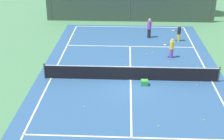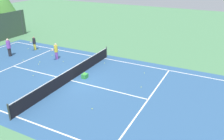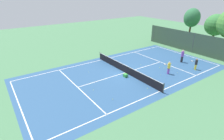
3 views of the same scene
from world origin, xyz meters
name	(u,v)px [view 1 (image 1 of 3)]	position (x,y,z in m)	size (l,w,h in m)	color
ground_plane	(131,80)	(0.00, 0.00, 0.00)	(80.00, 80.00, 0.00)	#4C8456
court_surface	(131,80)	(0.00, 0.00, 0.00)	(13.00, 25.00, 0.01)	#2D5684
tennis_net	(131,73)	(0.00, 0.00, 0.51)	(11.90, 0.10, 1.10)	#333833
perimeter_fence	(130,7)	(0.00, 14.00, 1.60)	(18.00, 0.12, 3.20)	#384C3D
player_0	(149,28)	(1.76, 8.81, 0.93)	(0.39, 0.39, 1.82)	#232328
player_1	(172,48)	(3.23, 4.07, 0.82)	(0.92, 0.43, 1.59)	purple
player_2	(179,33)	(4.36, 7.98, 0.76)	(0.90, 0.44, 1.47)	yellow
ball_crate	(144,83)	(0.91, -0.71, 0.18)	(0.47, 0.40, 0.43)	green
tennis_ball_0	(204,71)	(5.32, 1.68, 0.03)	(0.07, 0.07, 0.07)	#CCE533
tennis_ball_1	(182,42)	(4.69, 7.64, 0.03)	(0.07, 0.07, 0.07)	#CCE533
tennis_ball_2	(147,45)	(1.46, 6.68, 0.03)	(0.07, 0.07, 0.07)	#CCE533
tennis_ball_3	(84,107)	(-2.73, -3.63, 0.03)	(0.07, 0.07, 0.07)	#CCE533
tennis_ball_4	(152,53)	(1.82, 4.95, 0.03)	(0.07, 0.07, 0.07)	#CCE533
tennis_ball_5	(121,60)	(-0.73, 3.29, 0.03)	(0.07, 0.07, 0.07)	#CCE533
tennis_ball_6	(176,52)	(3.79, 5.15, 0.03)	(0.07, 0.07, 0.07)	#CCE533
tennis_ball_7	(197,85)	(4.38, -0.60, 0.03)	(0.07, 0.07, 0.07)	#CCE533
tennis_ball_8	(204,120)	(3.96, -4.70, 0.03)	(0.07, 0.07, 0.07)	#CCE533
tennis_ball_9	(147,54)	(1.36, 4.68, 0.03)	(0.07, 0.07, 0.07)	#CCE533
tennis_ball_10	(155,76)	(1.68, 0.60, 0.03)	(0.07, 0.07, 0.07)	#CCE533
tennis_ball_11	(159,126)	(1.44, -5.35, 0.03)	(0.07, 0.07, 0.07)	#CCE533
tennis_ball_12	(175,37)	(4.25, 8.90, 0.03)	(0.07, 0.07, 0.07)	#CCE533
tennis_ball_13	(169,62)	(2.96, 3.09, 0.03)	(0.07, 0.07, 0.07)	#CCE533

